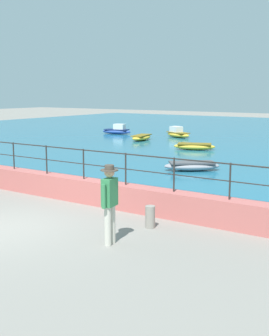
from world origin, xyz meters
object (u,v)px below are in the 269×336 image
boat_3 (117,130)px  boat_4 (192,166)px  bollard (150,217)px  person_walking (110,201)px  boat_2 (194,146)px  boat_5 (178,133)px  boat_6 (141,137)px

boat_3 → boat_4: size_ratio=1.03×
bollard → boat_3: size_ratio=0.22×
person_walking → boat_4: size_ratio=0.74×
boat_2 → boat_3: 10.47m
bollard → boat_4: bollard is taller
boat_3 → boat_5: same height
boat_4 → person_walking: bearing=-74.2°
bollard → boat_3: bearing=128.2°
bollard → boat_5: size_ratio=0.22×
boat_5 → boat_6: size_ratio=1.02×
bollard → boat_4: (-2.61, 7.42, -0.02)m
boat_4 → boat_6: bearing=133.4°
bollard → boat_5: (-9.54, 18.96, 0.05)m
bollard → boat_2: (-5.48, 13.43, -0.02)m
bollard → boat_4: bearing=109.4°
boat_5 → boat_3: bearing=-175.7°
person_walking → boat_2: bearing=109.8°
person_walking → bollard: 1.65m
boat_4 → boat_5: (-6.93, 11.54, 0.07)m
person_walking → boat_6: person_walking is taller
boat_2 → boat_6: (-5.13, 2.43, 0.00)m
boat_4 → boat_6: same height
boat_4 → boat_5: size_ratio=0.96×
boat_3 → person_walking: bearing=-54.1°
boat_2 → person_walking: bearing=-70.2°
person_walking → boat_2: (-5.39, 14.93, -0.72)m
boat_4 → boat_6: (-8.00, 8.44, 0.00)m
boat_5 → boat_6: (-1.06, -3.10, -0.07)m
boat_3 → boat_4: 16.38m
person_walking → boat_4: bearing=105.8°
boat_4 → boat_3: bearing=137.1°
person_walking → boat_5: size_ratio=0.71×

